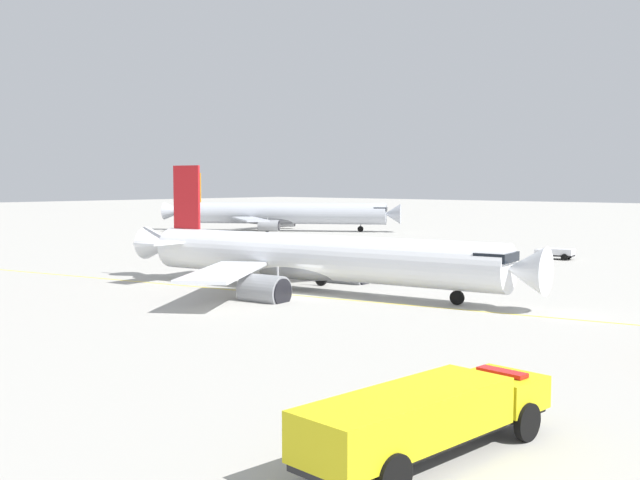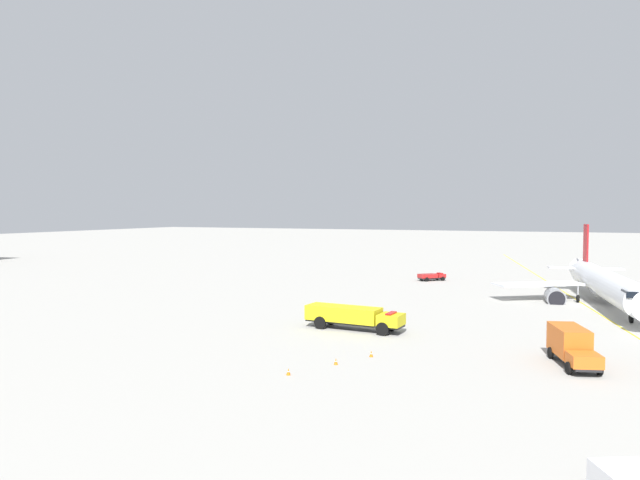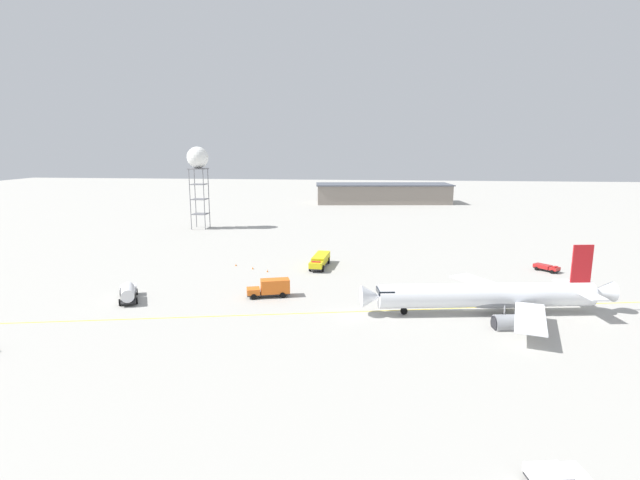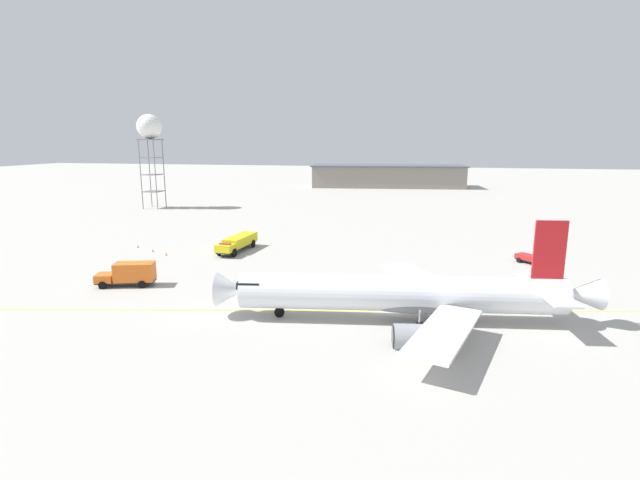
{
  "view_description": "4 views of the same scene",
  "coord_description": "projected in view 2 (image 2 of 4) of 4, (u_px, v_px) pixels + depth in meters",
  "views": [
    {
      "loc": [
        -42.04,
        45.23,
        9.33
      ],
      "look_at": [
        -10.48,
        9.69,
        5.7
      ],
      "focal_mm": 42.57,
      "sensor_mm": 36.0,
      "label": 1
    },
    {
      "loc": [
        -87.12,
        3.07,
        13.04
      ],
      "look_at": [
        -28.61,
        27.91,
        9.83
      ],
      "focal_mm": 32.19,
      "sensor_mm": 36.0,
      "label": 2
    },
    {
      "loc": [
        -17.26,
        -77.1,
        25.89
      ],
      "look_at": [
        -28.61,
        27.91,
        5.24
      ],
      "focal_mm": 27.0,
      "sensor_mm": 36.0,
      "label": 3
    },
    {
      "loc": [
        2.87,
        -51.35,
        18.76
      ],
      "look_at": [
        -10.48,
        9.69,
        5.7
      ],
      "focal_mm": 26.84,
      "sensor_mm": 36.0,
      "label": 4
    }
  ],
  "objects": [
    {
      "name": "safety_cone_mid",
      "position": [
        336.0,
        361.0,
        48.66
      ],
      "size": [
        0.36,
        0.36,
        0.55
      ],
      "color": "orange",
      "rests_on": "ground_plane"
    },
    {
      "name": "ground_plane",
      "position": [
        585.0,
        305.0,
        79.54
      ],
      "size": [
        600.0,
        600.0,
        0.0
      ],
      "primitive_type": "plane",
      "color": "#ADAAA3"
    },
    {
      "name": "fire_tender_truck",
      "position": [
        352.0,
        316.0,
        63.0
      ],
      "size": [
        3.71,
        11.16,
        2.5
      ],
      "rotation": [
        0.0,
        0.0,
        4.63
      ],
      "color": "#232326",
      "rests_on": "ground_plane"
    },
    {
      "name": "taxiway_centreline",
      "position": [
        578.0,
        301.0,
        83.33
      ],
      "size": [
        177.86,
        37.32,
        0.01
      ],
      "rotation": [
        0.0,
        0.0,
        3.35
      ],
      "color": "yellow",
      "rests_on": "ground_plane"
    },
    {
      "name": "catering_truck_truck",
      "position": [
        571.0,
        345.0,
        48.7
      ],
      "size": [
        7.75,
        4.42,
        3.1
      ],
      "rotation": [
        0.0,
        0.0,
        3.44
      ],
      "color": "#232326",
      "rests_on": "ground_plane"
    },
    {
      "name": "ops_pickup_truck",
      "position": [
        432.0,
        276.0,
        107.53
      ],
      "size": [
        4.87,
        5.07,
        1.41
      ],
      "rotation": [
        0.0,
        0.0,
        5.45
      ],
      "color": "#232326",
      "rests_on": "ground_plane"
    },
    {
      "name": "airliner_main",
      "position": [
        605.0,
        285.0,
        79.64
      ],
      "size": [
        40.05,
        30.16,
        11.44
      ],
      "rotation": [
        0.0,
        0.0,
        3.29
      ],
      "color": "white",
      "rests_on": "ground_plane"
    },
    {
      "name": "safety_cone_far",
      "position": [
        288.0,
        372.0,
        45.57
      ],
      "size": [
        0.36,
        0.36,
        0.55
      ],
      "color": "orange",
      "rests_on": "ground_plane"
    },
    {
      "name": "safety_cone_near",
      "position": [
        371.0,
        354.0,
        51.25
      ],
      "size": [
        0.36,
        0.36,
        0.55
      ],
      "color": "orange",
      "rests_on": "ground_plane"
    }
  ]
}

